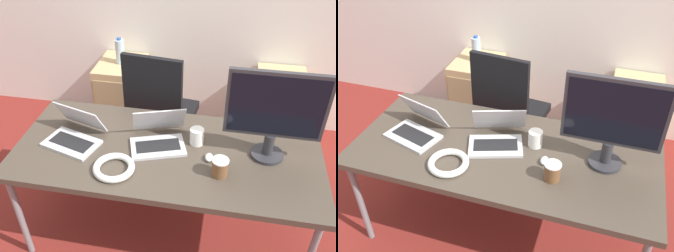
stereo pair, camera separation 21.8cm
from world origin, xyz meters
The scene contains 13 objects.
ground_plane centered at (0.00, 0.00, 0.00)m, with size 14.00×14.00×0.00m, color maroon.
desk centered at (0.00, 0.00, 0.67)m, with size 1.83×0.82×0.72m.
office_chair centered at (-0.19, 0.73, 0.39)m, with size 0.56×0.58×1.05m.
cabinet_left centered at (-0.64, 1.19, 0.33)m, with size 0.41×0.48×0.66m.
cabinet_right centered at (0.76, 1.19, 0.33)m, with size 0.41×0.48×0.66m.
water_bottle centered at (-0.64, 1.19, 0.77)m, with size 0.08×0.08×0.24m.
laptop_left centered at (-0.58, 0.00, 0.76)m, with size 0.37×0.38×0.20m.
laptop_right centered at (-0.06, 0.06, 0.76)m, with size 0.37×0.39×0.21m.
monitor centered at (0.59, 0.06, 1.02)m, with size 0.54×0.19×0.55m.
mouse centered at (0.26, -0.04, 0.73)m, with size 0.05×0.07×0.03m.
coffee_cup_white centered at (0.17, 0.10, 0.77)m, with size 0.09×0.09×0.10m.
coffee_cup_brown centered at (0.32, -0.15, 0.77)m, with size 0.09×0.09×0.11m.
cable_coil centered at (-0.26, -0.23, 0.74)m, with size 0.24×0.24×0.04m.
Camera 1 is at (0.33, -1.69, 2.15)m, focal length 40.00 mm.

